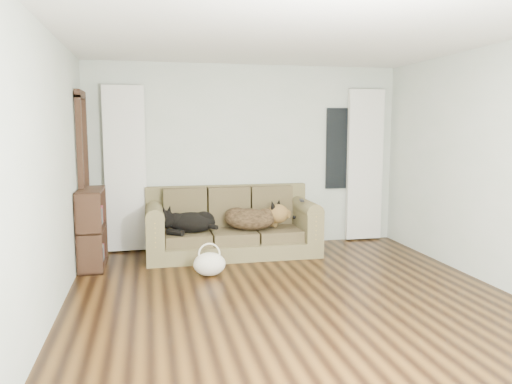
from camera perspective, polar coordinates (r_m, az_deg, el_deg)
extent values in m
plane|color=black|center=(5.08, 4.56, -12.38)|extent=(5.00, 5.00, 0.00)
plane|color=white|center=(4.86, 4.89, 17.86)|extent=(5.00, 5.00, 0.00)
cube|color=beige|center=(7.22, -1.07, 4.10)|extent=(4.50, 0.04, 2.60)
cube|color=beige|center=(4.67, -22.76, 1.71)|extent=(0.04, 5.00, 2.60)
cube|color=beige|center=(5.86, 26.31, 2.56)|extent=(0.04, 5.00, 2.60)
cube|color=white|center=(7.02, -14.70, 2.54)|extent=(0.55, 0.08, 2.25)
cube|color=white|center=(7.70, 12.32, 3.02)|extent=(0.55, 0.08, 2.25)
cube|color=black|center=(7.60, 9.80, 4.92)|extent=(0.50, 0.03, 1.20)
cube|color=black|center=(6.70, -19.08, 1.29)|extent=(0.07, 0.60, 2.10)
cube|color=brown|center=(6.75, -2.74, -3.41)|extent=(2.29, 0.99, 0.94)
ellipsoid|color=black|center=(6.61, -7.72, -3.44)|extent=(0.72, 0.58, 0.27)
ellipsoid|color=black|center=(6.71, -0.39, -3.12)|extent=(0.88, 0.80, 0.32)
cube|color=black|center=(6.82, 5.24, -0.94)|extent=(0.08, 0.17, 0.02)
ellipsoid|color=#EEE3C6|center=(5.87, -5.35, -8.00)|extent=(0.46, 0.41, 0.27)
cube|color=black|center=(6.45, -18.23, -3.84)|extent=(0.33, 0.79, 0.97)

